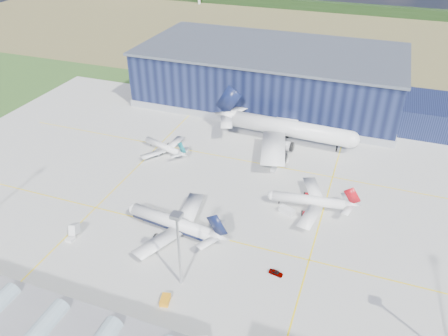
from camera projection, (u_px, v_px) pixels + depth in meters
ground at (192, 209)px, 141.52m from camera, size 600.00×600.00×0.00m
apron at (204, 193)px, 149.46m from camera, size 220.00×160.00×0.08m
farmland at (314, 35)px, 316.46m from camera, size 600.00×220.00×0.01m
treeline at (331, 7)px, 377.94m from camera, size 600.00×8.00×8.00m
hangar at (276, 78)px, 209.91m from camera, size 145.00×62.00×26.10m
light_mast_center at (178, 238)px, 106.55m from camera, size 2.60×2.60×23.00m
airliner_navy at (172, 217)px, 129.31m from camera, size 38.97×38.31×11.41m
airliner_red at (309, 196)px, 139.62m from camera, size 33.39×32.82×9.78m
airliner_widebody at (291, 121)px, 174.27m from camera, size 64.61×63.33×20.17m
airliner_regional at (163, 143)px, 171.21m from camera, size 29.41×29.09×7.60m
gse_tug_a at (165, 300)px, 108.98m from camera, size 2.89×3.96×1.49m
gse_tug_b at (144, 215)px, 138.00m from camera, size 2.20×3.25×1.39m
gse_van_a at (287, 211)px, 139.12m from camera, size 5.48×3.91×2.19m
gse_cart_a at (274, 169)px, 161.17m from camera, size 1.85×2.71×1.15m
gse_van_b at (283, 158)px, 166.91m from camera, size 4.57×4.74×2.07m
gse_tug_c at (284, 161)px, 166.03m from camera, size 2.11×3.11×1.29m
gse_cart_b at (184, 149)px, 174.11m from camera, size 3.69×3.12×1.36m
airstair at (75, 231)px, 130.02m from camera, size 3.30×5.05×3.01m
car_a at (276, 273)px, 116.97m from camera, size 4.14×2.21×1.34m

